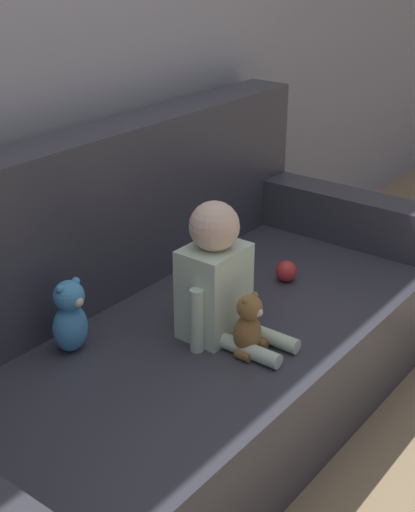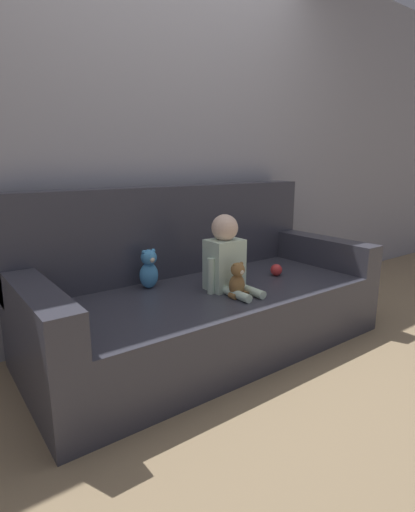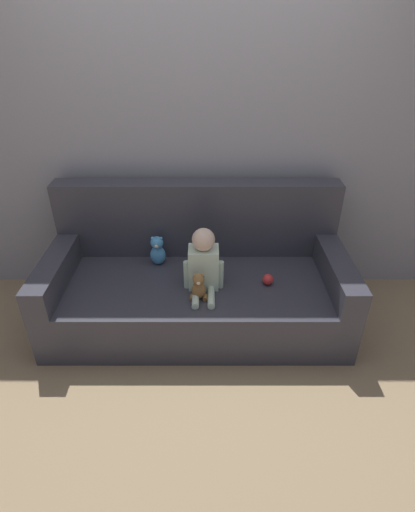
{
  "view_description": "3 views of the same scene",
  "coord_description": "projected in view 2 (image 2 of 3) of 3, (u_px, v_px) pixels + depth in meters",
  "views": [
    {
      "loc": [
        -1.51,
        -1.26,
        1.55
      ],
      "look_at": [
        -0.01,
        -0.11,
        0.68
      ],
      "focal_mm": 50.0,
      "sensor_mm": 36.0,
      "label": 1
    },
    {
      "loc": [
        -1.36,
        -1.82,
        1.11
      ],
      "look_at": [
        -0.09,
        -0.11,
        0.61
      ],
      "focal_mm": 28.0,
      "sensor_mm": 36.0,
      "label": 2
    },
    {
      "loc": [
        0.08,
        -2.36,
        2.01
      ],
      "look_at": [
        0.07,
        -0.04,
        0.59
      ],
      "focal_mm": 28.0,
      "sensor_mm": 36.0,
      "label": 3
    }
  ],
  "objects": [
    {
      "name": "ground_plane",
      "position": [
        209.0,
        345.0,
        2.47
      ],
      "size": [
        12.0,
        12.0,
        0.0
      ],
      "primitive_type": "plane",
      "color": "#9E8460"
    },
    {
      "name": "wall_back",
      "position": [
        158.0,
        132.0,
        2.61
      ],
      "size": [
        8.0,
        0.05,
        2.6
      ],
      "color": "#93939E",
      "rests_on": "ground_plane"
    },
    {
      "name": "couch",
      "position": [
        201.0,
        295.0,
        2.46
      ],
      "size": [
        2.12,
        0.95,
        0.96
      ],
      "color": "#383842",
      "rests_on": "ground_plane"
    },
    {
      "name": "person_baby",
      "position": [
        226.0,
        258.0,
        2.3
      ],
      "size": [
        0.27,
        0.35,
        0.44
      ],
      "color": "silver",
      "rests_on": "couch"
    },
    {
      "name": "teddy_bear_brown",
      "position": [
        237.0,
        281.0,
        2.19
      ],
      "size": [
        0.11,
        0.09,
        0.2
      ],
      "color": "olive",
      "rests_on": "couch"
    },
    {
      "name": "plush_toy_side",
      "position": [
        149.0,
        269.0,
        2.34
      ],
      "size": [
        0.11,
        0.11,
        0.24
      ],
      "color": "#4C9EDB",
      "rests_on": "couch"
    },
    {
      "name": "toy_ball",
      "position": [
        276.0,
        270.0,
        2.61
      ],
      "size": [
        0.08,
        0.08,
        0.08
      ],
      "color": "red",
      "rests_on": "couch"
    }
  ]
}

